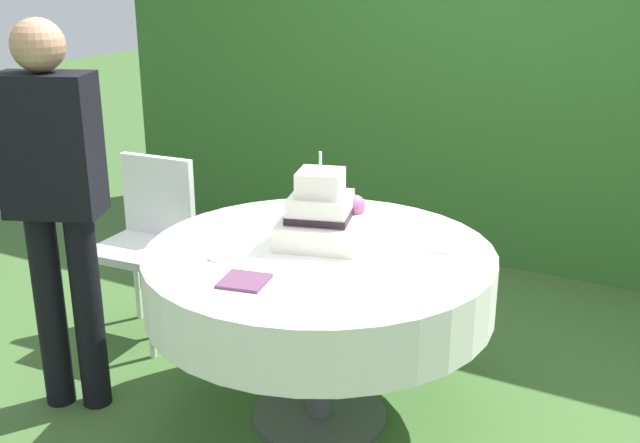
% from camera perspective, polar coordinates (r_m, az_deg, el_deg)
% --- Properties ---
extents(ground_plane, '(20.00, 20.00, 0.00)m').
position_cam_1_polar(ground_plane, '(3.26, -0.03, -14.41)').
color(ground_plane, '#3D602D').
extents(foliage_hedge, '(5.24, 0.43, 2.25)m').
position_cam_1_polar(foliage_hedge, '(4.81, 12.91, 10.57)').
color(foliage_hedge, '#336628').
rests_on(foliage_hedge, ground_plane).
extents(cake_table, '(1.35, 1.35, 0.74)m').
position_cam_1_polar(cake_table, '(2.96, -0.03, -4.28)').
color(cake_table, '#4C4C51').
rests_on(cake_table, ground_plane).
extents(wedding_cake, '(0.39, 0.39, 0.37)m').
position_cam_1_polar(wedding_cake, '(2.96, 0.13, 0.44)').
color(wedding_cake, white).
rests_on(wedding_cake, cake_table).
extents(serving_plate_near, '(0.12, 0.12, 0.01)m').
position_cam_1_polar(serving_plate_near, '(2.86, -7.27, -2.60)').
color(serving_plate_near, white).
rests_on(serving_plate_near, cake_table).
extents(serving_plate_far, '(0.14, 0.14, 0.01)m').
position_cam_1_polar(serving_plate_far, '(2.96, 9.54, -1.90)').
color(serving_plate_far, white).
rests_on(serving_plate_far, cake_table).
extents(napkin_stack, '(0.19, 0.19, 0.01)m').
position_cam_1_polar(napkin_stack, '(2.63, -5.70, -4.46)').
color(napkin_stack, '#603856').
rests_on(napkin_stack, cake_table).
extents(garden_chair, '(0.43, 0.43, 0.89)m').
position_cam_1_polar(garden_chair, '(3.82, -12.76, -0.65)').
color(garden_chair, white).
rests_on(garden_chair, ground_plane).
extents(standing_person, '(0.41, 0.33, 1.60)m').
position_cam_1_polar(standing_person, '(3.14, -19.22, 1.93)').
color(standing_person, black).
rests_on(standing_person, ground_plane).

